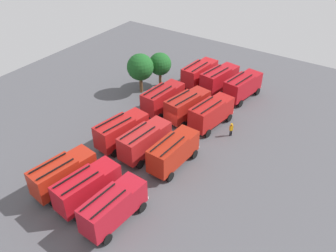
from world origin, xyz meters
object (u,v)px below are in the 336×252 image
(firefighter_0, at_px, (231,129))
(tree_0, at_px, (140,67))
(fire_truck_6, at_px, (187,105))
(firefighter_1, at_px, (82,151))
(firefighter_2, at_px, (102,138))
(fire_truck_9, at_px, (121,130))
(fire_truck_0, at_px, (113,206))
(fire_truck_2, at_px, (211,113))
(fire_truck_8, at_px, (63,173))
(tree_1, at_px, (160,64))
(fire_truck_11, at_px, (199,73))
(fire_truck_3, at_px, (243,86))
(fire_truck_10, at_px, (163,98))
(traffic_cone_0, at_px, (198,103))
(fire_truck_7, at_px, (219,78))
(fire_truck_1, at_px, (173,151))
(fire_truck_4, at_px, (87,187))
(fire_truck_5, at_px, (145,140))

(firefighter_0, relative_size, tree_0, 0.29)
(fire_truck_6, xyz_separation_m, firefighter_1, (-14.26, 5.92, -1.17))
(firefighter_0, relative_size, firefighter_2, 1.13)
(fire_truck_9, xyz_separation_m, firefighter_2, (-1.34, 2.18, -1.25))
(fire_truck_9, bearing_deg, fire_truck_0, -134.75)
(fire_truck_2, distance_m, fire_truck_9, 12.17)
(fire_truck_8, relative_size, firefighter_0, 4.06)
(fire_truck_6, height_order, fire_truck_8, same)
(fire_truck_9, distance_m, tree_1, 16.48)
(fire_truck_11, bearing_deg, fire_truck_8, -176.27)
(fire_truck_3, relative_size, tree_1, 1.35)
(fire_truck_10, xyz_separation_m, traffic_cone_0, (4.34, -3.38, -1.80))
(fire_truck_0, distance_m, firefighter_0, 19.61)
(fire_truck_7, relative_size, fire_truck_9, 1.00)
(fire_truck_3, distance_m, fire_truck_8, 29.50)
(fire_truck_1, xyz_separation_m, fire_truck_6, (9.48, 3.92, 0.00))
(fire_truck_8, bearing_deg, fire_truck_2, -12.79)
(fire_truck_6, bearing_deg, fire_truck_0, -159.76)
(fire_truck_4, distance_m, traffic_cone_0, 23.32)
(fire_truck_1, xyz_separation_m, tree_1, (15.46, 12.66, 1.56))
(fire_truck_3, xyz_separation_m, traffic_cone_0, (-5.30, 4.48, -1.80))
(firefighter_2, relative_size, tree_1, 0.30)
(firefighter_2, distance_m, tree_1, 17.40)
(fire_truck_1, xyz_separation_m, fire_truck_5, (-0.16, 3.93, 0.00))
(fire_truck_2, distance_m, fire_truck_8, 20.59)
(fire_truck_10, xyz_separation_m, firefighter_2, (-10.71, 1.90, -1.25))
(fire_truck_7, distance_m, tree_0, 12.36)
(traffic_cone_0, bearing_deg, fire_truck_10, 142.08)
(tree_1, bearing_deg, traffic_cone_0, -102.84)
(tree_0, bearing_deg, fire_truck_2, -99.66)
(fire_truck_9, xyz_separation_m, traffic_cone_0, (13.72, -3.10, -1.80))
(fire_truck_9, height_order, traffic_cone_0, fire_truck_9)
(fire_truck_2, height_order, tree_0, tree_0)
(fire_truck_3, bearing_deg, tree_1, 113.22)
(tree_0, bearing_deg, fire_truck_10, -114.34)
(tree_0, distance_m, traffic_cone_0, 10.29)
(traffic_cone_0, bearing_deg, tree_1, 77.16)
(fire_truck_10, bearing_deg, fire_truck_5, -153.21)
(fire_truck_1, xyz_separation_m, fire_truck_3, (18.88, -0.03, 0.00))
(fire_truck_9, relative_size, firefighter_0, 4.07)
(fire_truck_5, bearing_deg, fire_truck_11, 15.87)
(firefighter_0, distance_m, tree_0, 17.32)
(tree_1, bearing_deg, fire_truck_2, -115.18)
(fire_truck_1, distance_m, tree_1, 20.04)
(firefighter_2, bearing_deg, fire_truck_4, 156.46)
(fire_truck_1, distance_m, fire_truck_2, 9.66)
(fire_truck_0, relative_size, firefighter_1, 4.21)
(fire_truck_1, bearing_deg, tree_0, 51.72)
(fire_truck_8, bearing_deg, fire_truck_9, 7.71)
(fire_truck_5, xyz_separation_m, fire_truck_9, (0.03, 3.62, 0.00))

